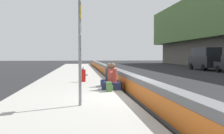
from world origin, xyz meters
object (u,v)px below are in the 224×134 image
at_px(seated_person_foreground, 112,81).
at_px(seated_person_middle, 109,79).
at_px(backpack, 109,87).
at_px(route_sign_post, 80,36).
at_px(fire_hydrant, 84,74).
at_px(parked_car_midline, 205,58).

distance_m(seated_person_foreground, seated_person_middle, 1.27).
distance_m(seated_person_middle, backpack, 1.97).
xyz_separation_m(route_sign_post, backpack, (3.05, -1.22, -1.90)).
relative_size(route_sign_post, seated_person_middle, 3.16).
height_order(fire_hydrant, seated_person_foreground, seated_person_foreground).
height_order(route_sign_post, seated_person_foreground, route_sign_post).
bearing_deg(route_sign_post, fire_hydrant, -1.55).
xyz_separation_m(fire_hydrant, backpack, (-4.32, -1.02, -0.25)).
relative_size(route_sign_post, seated_person_foreground, 3.02).
xyz_separation_m(fire_hydrant, parked_car_midline, (13.42, -14.07, 0.77)).
bearing_deg(route_sign_post, seated_person_foreground, -21.03).
distance_m(seated_person_foreground, parked_car_midline, 21.36).
relative_size(route_sign_post, fire_hydrant, 4.09).
bearing_deg(backpack, fire_hydrant, 13.30).
distance_m(fire_hydrant, seated_person_foreground, 3.84).
height_order(fire_hydrant, backpack, fire_hydrant).
height_order(route_sign_post, backpack, route_sign_post).
distance_m(fire_hydrant, seated_person_middle, 2.67).
xyz_separation_m(seated_person_middle, backpack, (-1.95, 0.22, -0.16)).
bearing_deg(backpack, parked_car_midline, -36.34).
relative_size(route_sign_post, backpack, 9.00).
bearing_deg(seated_person_foreground, fire_hydrant, 18.81).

